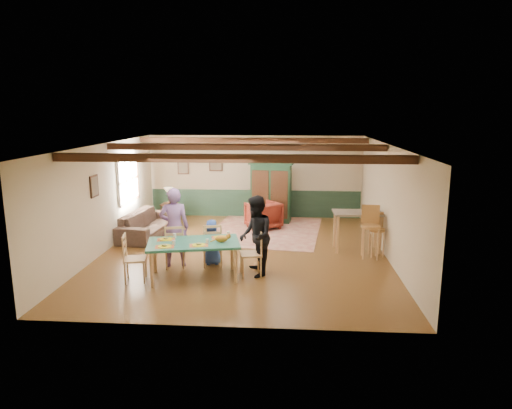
# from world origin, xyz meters

# --- Properties ---
(floor) EXTENTS (8.00, 8.00, 0.00)m
(floor) POSITION_xyz_m (0.00, 0.00, 0.00)
(floor) COLOR brown
(floor) RESTS_ON ground
(wall_back) EXTENTS (7.00, 0.02, 2.70)m
(wall_back) POSITION_xyz_m (0.00, 4.00, 1.35)
(wall_back) COLOR beige
(wall_back) RESTS_ON floor
(wall_left) EXTENTS (0.02, 8.00, 2.70)m
(wall_left) POSITION_xyz_m (-3.50, 0.00, 1.35)
(wall_left) COLOR beige
(wall_left) RESTS_ON floor
(wall_right) EXTENTS (0.02, 8.00, 2.70)m
(wall_right) POSITION_xyz_m (3.50, 0.00, 1.35)
(wall_right) COLOR beige
(wall_right) RESTS_ON floor
(ceiling) EXTENTS (7.00, 8.00, 0.02)m
(ceiling) POSITION_xyz_m (0.00, 0.00, 2.70)
(ceiling) COLOR white
(ceiling) RESTS_ON wall_back
(wainscot_back) EXTENTS (6.95, 0.03, 0.90)m
(wainscot_back) POSITION_xyz_m (0.00, 3.98, 0.45)
(wainscot_back) COLOR #203B2B
(wainscot_back) RESTS_ON floor
(ceiling_beam_front) EXTENTS (6.95, 0.16, 0.16)m
(ceiling_beam_front) POSITION_xyz_m (0.00, -2.30, 2.61)
(ceiling_beam_front) COLOR black
(ceiling_beam_front) RESTS_ON ceiling
(ceiling_beam_mid) EXTENTS (6.95, 0.16, 0.16)m
(ceiling_beam_mid) POSITION_xyz_m (0.00, 0.40, 2.61)
(ceiling_beam_mid) COLOR black
(ceiling_beam_mid) RESTS_ON ceiling
(ceiling_beam_back) EXTENTS (6.95, 0.16, 0.16)m
(ceiling_beam_back) POSITION_xyz_m (0.00, 3.00, 2.61)
(ceiling_beam_back) COLOR black
(ceiling_beam_back) RESTS_ON ceiling
(window_left) EXTENTS (0.06, 1.60, 1.30)m
(window_left) POSITION_xyz_m (-3.47, 1.70, 1.55)
(window_left) COLOR white
(window_left) RESTS_ON wall_left
(picture_left_wall) EXTENTS (0.04, 0.42, 0.52)m
(picture_left_wall) POSITION_xyz_m (-3.47, -0.60, 1.75)
(picture_left_wall) COLOR gray
(picture_left_wall) RESTS_ON wall_left
(picture_back_a) EXTENTS (0.45, 0.04, 0.55)m
(picture_back_a) POSITION_xyz_m (-1.30, 3.97, 1.80)
(picture_back_a) COLOR gray
(picture_back_a) RESTS_ON wall_back
(picture_back_b) EXTENTS (0.38, 0.04, 0.48)m
(picture_back_b) POSITION_xyz_m (-2.40, 3.97, 1.65)
(picture_back_b) COLOR gray
(picture_back_b) RESTS_ON wall_back
(dining_table) EXTENTS (2.08, 1.43, 0.79)m
(dining_table) POSITION_xyz_m (-0.88, -1.82, 0.40)
(dining_table) COLOR #1E624E
(dining_table) RESTS_ON floor
(dining_chair_far_left) EXTENTS (0.53, 0.55, 1.00)m
(dining_chair_far_left) POSITION_xyz_m (-1.45, -1.16, 0.50)
(dining_chair_far_left) COLOR tan
(dining_chair_far_left) RESTS_ON floor
(dining_chair_far_right) EXTENTS (0.53, 0.55, 1.00)m
(dining_chair_far_right) POSITION_xyz_m (-0.62, -0.99, 0.50)
(dining_chair_far_right) COLOR tan
(dining_chair_far_right) RESTS_ON floor
(dining_chair_end_left) EXTENTS (0.55, 0.53, 1.00)m
(dining_chair_end_left) POSITION_xyz_m (-2.06, -2.07, 0.50)
(dining_chair_end_left) COLOR tan
(dining_chair_end_left) RESTS_ON floor
(dining_chair_end_right) EXTENTS (0.55, 0.53, 1.00)m
(dining_chair_end_right) POSITION_xyz_m (0.31, -1.56, 0.50)
(dining_chair_end_right) COLOR tan
(dining_chair_end_right) RESTS_ON floor
(person_man) EXTENTS (0.74, 0.57, 1.82)m
(person_man) POSITION_xyz_m (-1.46, -1.08, 0.91)
(person_man) COLOR #845EA2
(person_man) RESTS_ON floor
(person_woman) EXTENTS (0.82, 0.97, 1.74)m
(person_woman) POSITION_xyz_m (0.41, -1.54, 0.87)
(person_woman) COLOR black
(person_woman) RESTS_ON floor
(person_child) EXTENTS (0.58, 0.44, 1.06)m
(person_child) POSITION_xyz_m (-0.64, -0.90, 0.53)
(person_child) COLOR #294BA7
(person_child) RESTS_ON floor
(cat) EXTENTS (0.40, 0.22, 0.19)m
(cat) POSITION_xyz_m (-0.29, -1.80, 0.89)
(cat) COLOR orange
(cat) RESTS_ON dining_table
(place_setting_near_left) EXTENTS (0.48, 0.40, 0.11)m
(place_setting_near_left) POSITION_xyz_m (-1.39, -2.20, 0.85)
(place_setting_near_left) COLOR yellow
(place_setting_near_left) RESTS_ON dining_table
(place_setting_near_center) EXTENTS (0.48, 0.40, 0.11)m
(place_setting_near_center) POSITION_xyz_m (-0.72, -2.05, 0.85)
(place_setting_near_center) COLOR yellow
(place_setting_near_center) RESTS_ON dining_table
(place_setting_far_left) EXTENTS (0.48, 0.40, 0.11)m
(place_setting_far_left) POSITION_xyz_m (-1.50, -1.68, 0.85)
(place_setting_far_left) COLOR yellow
(place_setting_far_left) RESTS_ON dining_table
(place_setting_far_right) EXTENTS (0.48, 0.40, 0.11)m
(place_setting_far_right) POSITION_xyz_m (-0.36, -1.44, 0.85)
(place_setting_far_right) COLOR yellow
(place_setting_far_right) RESTS_ON dining_table
(area_rug) EXTENTS (3.55, 4.06, 0.01)m
(area_rug) POSITION_xyz_m (0.44, 2.15, 0.01)
(area_rug) COLOR beige
(area_rug) RESTS_ON floor
(armoire) EXTENTS (1.43, 0.73, 1.94)m
(armoire) POSITION_xyz_m (0.56, 3.29, 0.97)
(armoire) COLOR #13301E
(armoire) RESTS_ON floor
(armchair) EXTENTS (1.22, 1.23, 0.81)m
(armchair) POSITION_xyz_m (0.36, 2.44, 0.40)
(armchair) COLOR #511410
(armchair) RESTS_ON floor
(sofa) EXTENTS (1.17, 2.46, 0.69)m
(sofa) POSITION_xyz_m (-2.87, 1.40, 0.35)
(sofa) COLOR #3D2D26
(sofa) RESTS_ON floor
(end_table) EXTENTS (0.51, 0.51, 0.57)m
(end_table) POSITION_xyz_m (-2.71, 3.15, 0.29)
(end_table) COLOR black
(end_table) RESTS_ON floor
(table_lamp) EXTENTS (0.32, 0.32, 0.52)m
(table_lamp) POSITION_xyz_m (-2.71, 3.15, 0.83)
(table_lamp) COLOR beige
(table_lamp) RESTS_ON end_table
(counter_table) EXTENTS (1.23, 0.75, 1.01)m
(counter_table) POSITION_xyz_m (2.85, 0.40, 0.50)
(counter_table) COLOR gray
(counter_table) RESTS_ON floor
(bar_stool_left) EXTENTS (0.48, 0.53, 1.27)m
(bar_stool_left) POSITION_xyz_m (3.08, -0.19, 0.64)
(bar_stool_left) COLOR tan
(bar_stool_left) RESTS_ON floor
(bar_stool_right) EXTENTS (0.39, 0.43, 1.06)m
(bar_stool_right) POSITION_xyz_m (3.26, -0.02, 0.53)
(bar_stool_right) COLOR tan
(bar_stool_right) RESTS_ON floor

